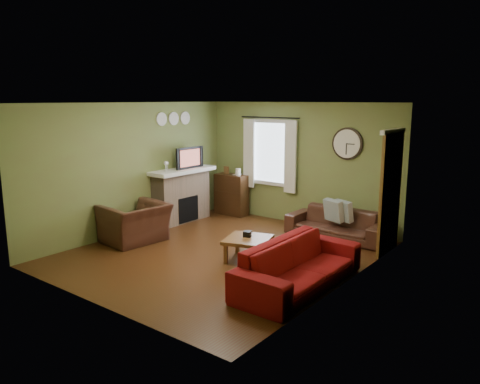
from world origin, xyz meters
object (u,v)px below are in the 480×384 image
Objects in this scene: bookshelf at (231,195)px; armchair at (135,223)px; sofa_brown at (337,224)px; sofa_red at (299,265)px; coffee_table at (248,249)px.

armchair is at bearing -92.02° from bookshelf.
sofa_brown is at bearing 136.90° from armchair.
sofa_brown is at bearing -4.76° from bookshelf.
sofa_brown is (2.81, -0.23, -0.19)m from bookshelf.
sofa_red is 3.57m from armchair.
sofa_brown is 3.88m from armchair.
bookshelf is at bearing 51.31° from sofa_red.
sofa_red reaches higher than coffee_table.
armchair is at bearing -138.65° from sofa_brown.
coffee_table is at bearing -106.19° from sofa_brown.
bookshelf reaches higher than armchair.
armchair reaches higher than sofa_brown.
bookshelf is 0.84× the size of armchair.
sofa_brown is 2.63m from sofa_red.
armchair is (-2.91, -2.56, 0.08)m from sofa_brown.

